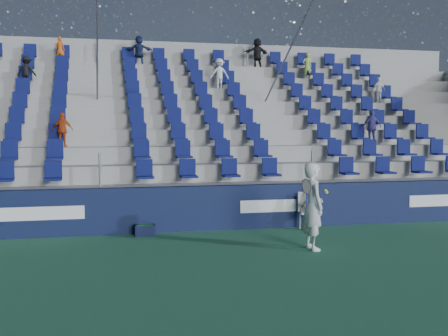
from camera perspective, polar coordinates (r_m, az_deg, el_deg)
name	(u,v)px	position (r m, az deg, el deg)	size (l,w,h in m)	color
ground	(244,255)	(12.32, 2.07, -8.82)	(70.00, 70.00, 0.00)	#31734B
sponsor_wall	(214,208)	(15.22, -1.02, -4.06)	(24.00, 0.32, 1.20)	#10193D
grandstand	(184,146)	(20.09, -4.10, 2.28)	(24.00, 8.17, 6.63)	#9F9E99
tennis_player	(313,206)	(12.85, 9.00, -3.84)	(0.69, 0.74, 1.98)	silver
line_judge_chair	(307,208)	(15.47, 8.47, -4.06)	(0.54, 0.56, 1.01)	white
line_judge	(310,211)	(15.34, 8.68, -4.29)	(0.62, 0.26, 1.07)	tan
ball_bin	(145,229)	(14.62, -8.04, -6.19)	(0.52, 0.34, 0.29)	#0F1638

